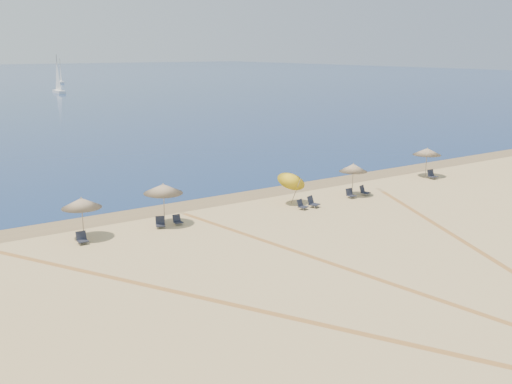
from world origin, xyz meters
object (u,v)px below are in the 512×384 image
chair_1 (82,238)px  chair_7 (364,191)px  umbrella_1 (81,203)px  umbrella_2 (163,189)px  chair_2 (160,223)px  chair_3 (177,220)px  umbrella_5 (427,152)px  sailboat_1 (61,76)px  umbrella_3 (292,178)px  chair_8 (432,175)px  sailboat_3 (58,81)px  chair_6 (350,194)px  chair_4 (302,205)px  chair_5 (312,202)px  umbrella_4 (353,168)px

chair_1 → chair_7: (20.42, -0.71, 0.01)m
umbrella_1 → chair_1: 2.00m
chair_1 → umbrella_2: bearing=10.8°
chair_2 → chair_3: chair_2 is taller
chair_2 → umbrella_5: bearing=24.4°
umbrella_5 → sailboat_1: 154.72m
chair_2 → umbrella_3: bearing=22.6°
chair_1 → chair_8: bearing=2.9°
chair_1 → chair_8: 28.91m
umbrella_3 → sailboat_3: bearing=81.5°
chair_8 → chair_6: bearing=-168.6°
chair_2 → chair_8: size_ratio=1.04×
chair_2 → sailboat_1: bearing=98.2°
umbrella_3 → chair_3: size_ratio=4.21×
sailboat_1 → chair_6: bearing=-88.0°
umbrella_2 → umbrella_5: (23.96, 0.34, -0.14)m
chair_1 → chair_4: chair_1 is taller
umbrella_3 → chair_4: (-0.35, -1.51, -1.50)m
umbrella_5 → chair_2: size_ratio=3.02×
umbrella_2 → chair_1: umbrella_2 is taller
umbrella_2 → chair_8: size_ratio=3.31×
umbrella_1 → chair_3: 5.83m
umbrella_1 → chair_6: umbrella_1 is taller
umbrella_5 → sailboat_3: (2.21, 112.31, 0.67)m
umbrella_1 → chair_5: bearing=-8.1°
umbrella_1 → umbrella_5: (28.84, 0.17, 0.05)m
chair_1 → chair_4: bearing=-2.2°
umbrella_3 → umbrella_5: bearing=3.1°
chair_7 → chair_8: (8.49, 0.88, 0.02)m
umbrella_2 → sailboat_1: (38.95, 154.33, 0.02)m
chair_1 → chair_5: size_ratio=0.75×
umbrella_4 → sailboat_1: 157.28m
sailboat_3 → chair_3: bearing=-101.3°
umbrella_2 → chair_4: size_ratio=3.38×
sailboat_1 → umbrella_2: bearing=-93.0°
umbrella_2 → umbrella_4: (14.42, -1.02, -0.18)m
umbrella_4 → umbrella_1: bearing=176.5°
umbrella_2 → sailboat_1: bearing=75.8°
chair_6 → chair_4: bearing=-171.7°
chair_1 → sailboat_3: size_ratio=0.07×
umbrella_1 → chair_8: size_ratio=3.06×
chair_5 → sailboat_1: sailboat_1 is taller
umbrella_5 → umbrella_3: bearing=-176.9°
chair_3 → sailboat_1: 159.48m
chair_3 → chair_6: (13.15, -1.03, 0.03)m
umbrella_1 → chair_1: umbrella_1 is taller
chair_2 → chair_6: size_ratio=1.21×
umbrella_1 → chair_7: (20.02, -1.63, -1.72)m
umbrella_1 → umbrella_3: 14.24m
chair_4 → umbrella_2: bearing=150.5°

